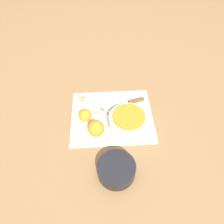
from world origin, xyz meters
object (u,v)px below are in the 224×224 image
(bowl_speckled, at_px, (128,121))
(bowl_dark, at_px, (116,170))
(orange_left, at_px, (96,129))
(knife, at_px, (130,102))
(orange_right, at_px, (85,115))

(bowl_speckled, distance_m, bowl_dark, 0.25)
(bowl_dark, xyz_separation_m, orange_left, (0.08, -0.21, 0.01))
(bowl_speckled, xyz_separation_m, knife, (-0.03, -0.16, -0.04))
(knife, xyz_separation_m, orange_left, (0.19, 0.19, 0.03))
(bowl_dark, xyz_separation_m, knife, (-0.11, -0.40, -0.02))
(knife, height_order, orange_right, orange_right)
(bowl_speckled, xyz_separation_m, orange_right, (0.21, -0.06, -0.01))
(bowl_speckled, bearing_deg, bowl_dark, 71.61)
(bowl_dark, bearing_deg, orange_right, -65.89)
(knife, height_order, orange_left, orange_left)
(knife, relative_size, orange_left, 3.13)
(bowl_dark, relative_size, orange_right, 2.37)
(knife, bearing_deg, orange_left, 31.35)
(orange_left, height_order, orange_right, orange_left)
(orange_right, bearing_deg, knife, -156.78)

